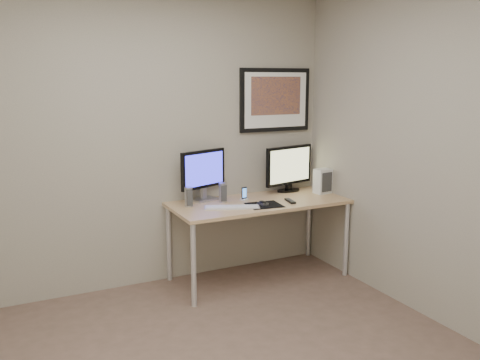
{
  "coord_description": "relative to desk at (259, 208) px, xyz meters",
  "views": [
    {
      "loc": [
        -1.13,
        -2.58,
        1.81
      ],
      "look_at": [
        0.69,
        1.1,
        1.0
      ],
      "focal_mm": 38.0,
      "sensor_mm": 36.0,
      "label": 1
    }
  ],
  "objects": [
    {
      "name": "room",
      "position": [
        -1.0,
        -0.9,
        0.98
      ],
      "size": [
        3.6,
        3.6,
        3.6
      ],
      "color": "white",
      "rests_on": "ground"
    },
    {
      "name": "desk",
      "position": [
        0.0,
        0.0,
        0.0
      ],
      "size": [
        1.6,
        0.7,
        0.73
      ],
      "color": "#A27C4E",
      "rests_on": "floor"
    },
    {
      "name": "framed_art",
      "position": [
        0.35,
        0.33,
        0.96
      ],
      "size": [
        0.75,
        0.04,
        0.6
      ],
      "color": "black",
      "rests_on": "room"
    },
    {
      "name": "monitor_large",
      "position": [
        -0.43,
        0.26,
        0.32
      ],
      "size": [
        0.48,
        0.23,
        0.46
      ],
      "rotation": [
        0.0,
        0.0,
        0.36
      ],
      "color": "#ACACB1",
      "rests_on": "desk"
    },
    {
      "name": "monitor_tv",
      "position": [
        0.46,
        0.23,
        0.31
      ],
      "size": [
        0.57,
        0.18,
        0.45
      ],
      "rotation": [
        0.0,
        0.0,
        0.23
      ],
      "color": "black",
      "rests_on": "desk"
    },
    {
      "name": "speaker_left",
      "position": [
        -0.64,
        0.1,
        0.15
      ],
      "size": [
        0.08,
        0.08,
        0.17
      ],
      "primitive_type": "cylinder",
      "rotation": [
        0.0,
        0.0,
        -0.12
      ],
      "color": "#ACACB1",
      "rests_on": "desk"
    },
    {
      "name": "speaker_right",
      "position": [
        -0.31,
        0.11,
        0.15
      ],
      "size": [
        0.08,
        0.08,
        0.18
      ],
      "primitive_type": "cylinder",
      "rotation": [
        0.0,
        0.0,
        -0.12
      ],
      "color": "#ACACB1",
      "rests_on": "desk"
    },
    {
      "name": "phone_dock",
      "position": [
        -0.1,
        0.1,
        0.13
      ],
      "size": [
        0.07,
        0.07,
        0.12
      ],
      "primitive_type": "cube",
      "rotation": [
        0.0,
        0.0,
        0.25
      ],
      "color": "black",
      "rests_on": "desk"
    },
    {
      "name": "keyboard",
      "position": [
        -0.32,
        -0.12,
        0.07
      ],
      "size": [
        0.48,
        0.3,
        0.02
      ],
      "primitive_type": "cube",
      "rotation": [
        0.0,
        0.0,
        -0.4
      ],
      "color": "silver",
      "rests_on": "desk"
    },
    {
      "name": "mousepad",
      "position": [
        -0.03,
        -0.15,
        0.07
      ],
      "size": [
        0.32,
        0.29,
        0.0
      ],
      "primitive_type": "cube",
      "rotation": [
        0.0,
        0.0,
        -0.12
      ],
      "color": "black",
      "rests_on": "desk"
    },
    {
      "name": "mouse",
      "position": [
        -0.04,
        -0.14,
        0.09
      ],
      "size": [
        0.06,
        0.1,
        0.03
      ],
      "primitive_type": "ellipsoid",
      "rotation": [
        0.0,
        0.0,
        0.04
      ],
      "color": "black",
      "rests_on": "mousepad"
    },
    {
      "name": "remote",
      "position": [
        0.24,
        -0.15,
        0.08
      ],
      "size": [
        0.07,
        0.17,
        0.02
      ],
      "primitive_type": "cube",
      "rotation": [
        0.0,
        0.0,
        -0.17
      ],
      "color": "black",
      "rests_on": "desk"
    },
    {
      "name": "fan_unit",
      "position": [
        0.71,
        0.02,
        0.18
      ],
      "size": [
        0.17,
        0.13,
        0.24
      ],
      "primitive_type": "cube",
      "rotation": [
        0.0,
        0.0,
        0.13
      ],
      "color": "silver",
      "rests_on": "desk"
    }
  ]
}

